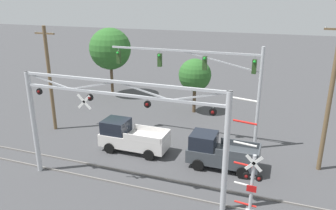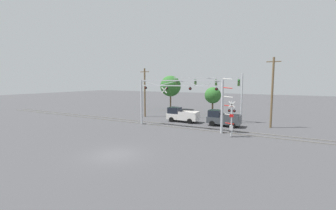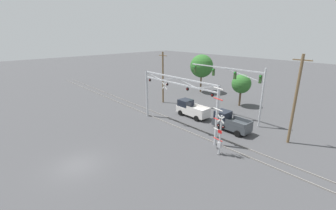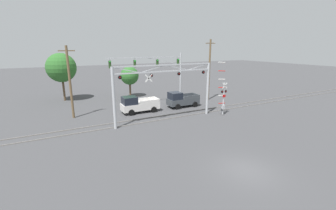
# 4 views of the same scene
# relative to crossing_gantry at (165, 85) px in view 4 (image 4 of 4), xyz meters

# --- Properties ---
(ground_plane) EXTENTS (200.00, 200.00, 0.00)m
(ground_plane) POSITION_rel_crossing_gantry_xyz_m (0.01, -12.54, -4.22)
(ground_plane) COLOR #424244
(rail_track_near) EXTENTS (80.00, 0.08, 0.10)m
(rail_track_near) POSITION_rel_crossing_gantry_xyz_m (0.01, 0.28, -4.17)
(rail_track_near) COLOR gray
(rail_track_near) RESTS_ON ground_plane
(rail_track_far) EXTENTS (80.00, 0.08, 0.10)m
(rail_track_far) POSITION_rel_crossing_gantry_xyz_m (0.01, 1.72, -4.17)
(rail_track_far) COLOR gray
(rail_track_far) RESTS_ON ground_plane
(crossing_gantry) EXTENTS (12.22, 0.31, 6.53)m
(crossing_gantry) POSITION_rel_crossing_gantry_xyz_m (0.00, 0.00, 0.00)
(crossing_gantry) COLOR #B7BABF
(crossing_gantry) RESTS_ON ground_plane
(crossing_signal_mast) EXTENTS (1.56, 0.35, 6.70)m
(crossing_signal_mast) POSITION_rel_crossing_gantry_xyz_m (7.37, -1.39, -1.99)
(crossing_signal_mast) COLOR #B7BABF
(crossing_signal_mast) RESTS_ON ground_plane
(traffic_signal_span) EXTENTS (11.63, 0.39, 7.52)m
(traffic_signal_span) POSITION_rel_crossing_gantry_xyz_m (3.53, 8.10, 1.10)
(traffic_signal_span) COLOR #B7BABF
(traffic_signal_span) RESTS_ON ground_plane
(pickup_truck_lead) EXTENTS (4.95, 2.14, 2.23)m
(pickup_truck_lead) POSITION_rel_crossing_gantry_xyz_m (-1.72, 4.65, -3.18)
(pickup_truck_lead) COLOR silver
(pickup_truck_lead) RESTS_ON ground_plane
(pickup_truck_following) EXTENTS (4.59, 2.14, 2.23)m
(pickup_truck_following) POSITION_rel_crossing_gantry_xyz_m (4.80, 4.45, -3.18)
(pickup_truck_following) COLOR #3D4247
(pickup_truck_following) RESTS_ON ground_plane
(utility_pole_left) EXTENTS (1.80, 0.28, 8.58)m
(utility_pole_left) POSITION_rel_crossing_gantry_xyz_m (-9.52, 6.09, 0.21)
(utility_pole_left) COLOR brown
(utility_pole_left) RESTS_ON ground_plane
(utility_pole_right) EXTENTS (1.80, 0.28, 9.55)m
(utility_pole_right) POSITION_rel_crossing_gantry_xyz_m (11.04, 6.36, 0.70)
(utility_pole_right) COLOR brown
(utility_pole_right) RESTS_ON ground_plane
(background_tree_beyond_span) EXTENTS (3.07, 3.07, 5.22)m
(background_tree_beyond_span) POSITION_rel_crossing_gantry_xyz_m (0.38, 14.22, -0.56)
(background_tree_beyond_span) COLOR brown
(background_tree_beyond_span) RESTS_ON ground_plane
(background_tree_far_left_verge) EXTENTS (4.52, 4.52, 7.52)m
(background_tree_far_left_verge) POSITION_rel_crossing_gantry_xyz_m (-9.86, 16.54, 1.02)
(background_tree_far_left_verge) COLOR brown
(background_tree_far_left_verge) RESTS_ON ground_plane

